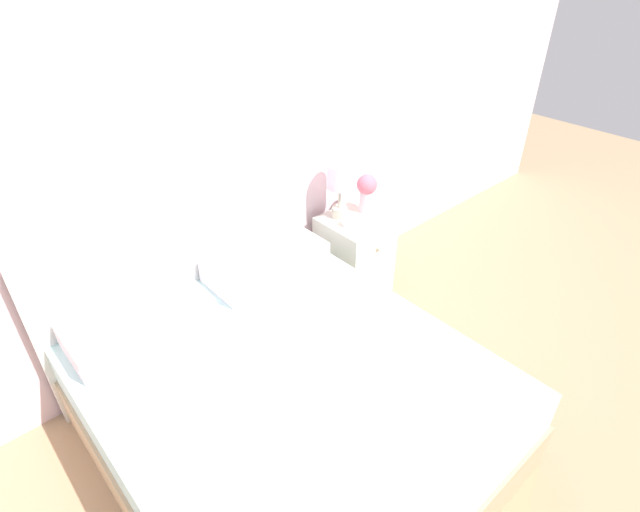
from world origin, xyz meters
The scene contains 7 objects.
ground_plane centered at (0.00, 0.00, 0.00)m, with size 12.00×12.00×0.00m, color tan.
wall_back centered at (0.00, 0.07, 1.30)m, with size 8.00×0.06×2.60m.
bed centered at (0.00, -0.88, 0.30)m, with size 1.71×1.91×1.23m.
nightstand centered at (1.17, -0.23, 0.30)m, with size 0.41×0.45×0.60m.
table_lamp centered at (1.11, -0.13, 0.87)m, with size 0.18×0.18×0.39m.
flower_vase centered at (1.31, -0.19, 0.76)m, with size 0.14×0.14×0.28m.
alarm_clock centered at (1.08, -0.26, 0.63)m, with size 0.08×0.06×0.06m.
Camera 1 is at (-0.98, -2.29, 2.30)m, focal length 28.00 mm.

